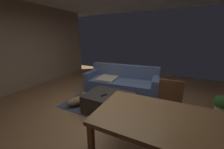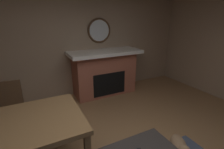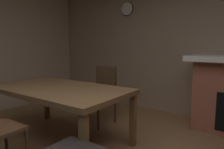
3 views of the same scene
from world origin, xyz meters
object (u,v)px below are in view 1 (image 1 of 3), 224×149
ottoman_coffee_table (109,103)px  dining_table (168,123)px  tv_remote (104,95)px  dining_chair_north (169,102)px  small_dog (77,100)px  potted_plant (221,103)px  couch (121,83)px

ottoman_coffee_table → dining_table: bearing=-34.5°
tv_remote → dining_chair_north: bearing=33.5°
small_dog → dining_table: bearing=-18.6°
ottoman_coffee_table → small_dog: (-0.83, -0.17, -0.04)m
ottoman_coffee_table → potted_plant: potted_plant is taller
tv_remote → potted_plant: (2.44, 1.16, -0.20)m
tv_remote → dining_table: size_ratio=0.09×
dining_table → tv_remote: bearing=150.6°
potted_plant → couch: bearing=177.0°
dining_chair_north → small_dog: bearing=-174.7°
small_dog → couch: bearing=63.9°
tv_remote → potted_plant: 2.71m
dining_table → small_dog: bearing=161.4°
couch → tv_remote: size_ratio=14.36×
dining_table → small_dog: dining_table is taller
dining_chair_north → small_dog: dining_chair_north is taller
couch → dining_chair_north: (1.44, -1.15, 0.22)m
small_dog → dining_chair_north: bearing=5.3°
potted_plant → small_dog: potted_plant is taller
ottoman_coffee_table → tv_remote: size_ratio=6.87×
small_dog → ottoman_coffee_table: bearing=11.4°
dining_table → potted_plant: (1.08, 1.93, -0.43)m
tv_remote → small_dog: 0.79m
tv_remote → potted_plant: bearing=53.2°
dining_chair_north → couch: bearing=141.3°
ottoman_coffee_table → tv_remote: bearing=-130.5°
couch → ottoman_coffee_table: bearing=-81.9°
couch → small_dog: (-0.66, -1.35, -0.12)m
small_dog → tv_remote: bearing=4.7°
tv_remote → dining_chair_north: dining_chair_north is taller
dining_table → small_dog: size_ratio=3.58×
tv_remote → dining_table: (1.36, -0.77, 0.22)m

